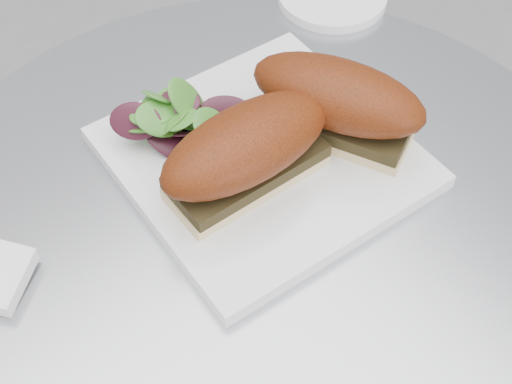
{
  "coord_description": "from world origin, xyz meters",
  "views": [
    {
      "loc": [
        -0.25,
        -0.3,
        1.27
      ],
      "look_at": [
        -0.0,
        0.01,
        0.77
      ],
      "focal_mm": 50.0,
      "sensor_mm": 36.0,
      "label": 1
    }
  ],
  "objects": [
    {
      "name": "salad",
      "position": [
        0.0,
        0.14,
        0.77
      ],
      "size": [
        0.1,
        0.1,
        0.05
      ],
      "primitive_type": null,
      "color": "#549430",
      "rests_on": "plate"
    },
    {
      "name": "plate",
      "position": [
        0.05,
        0.06,
        0.74
      ],
      "size": [
        0.28,
        0.28,
        0.02
      ],
      "primitive_type": "cube",
      "rotation": [
        0.0,
        0.0,
        -0.05
      ],
      "color": "white",
      "rests_on": "table"
    },
    {
      "name": "sandwich_right",
      "position": [
        0.12,
        0.04,
        0.79
      ],
      "size": [
        0.15,
        0.19,
        0.08
      ],
      "rotation": [
        0.0,
        0.0,
        -1.11
      ],
      "color": "beige",
      "rests_on": "plate"
    },
    {
      "name": "sandwich_left",
      "position": [
        0.01,
        0.04,
        0.79
      ],
      "size": [
        0.18,
        0.08,
        0.08
      ],
      "rotation": [
        0.0,
        0.0,
        -0.02
      ],
      "color": "beige",
      "rests_on": "plate"
    },
    {
      "name": "table",
      "position": [
        0.0,
        0.0,
        0.49
      ],
      "size": [
        0.7,
        0.7,
        0.73
      ],
      "color": "#A5A6AC",
      "rests_on": "ground"
    }
  ]
}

